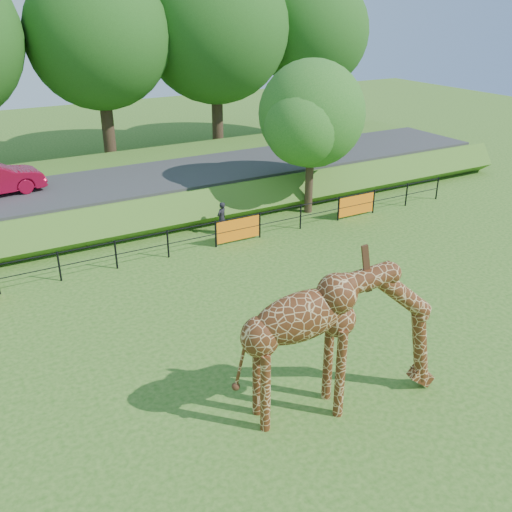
% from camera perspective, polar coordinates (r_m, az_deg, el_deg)
% --- Properties ---
extents(ground, '(90.00, 90.00, 0.00)m').
position_cam_1_polar(ground, '(15.62, 2.40, -10.70)').
color(ground, '#2A5A16').
rests_on(ground, ground).
extents(giraffe, '(5.23, 2.01, 3.68)m').
position_cam_1_polar(giraffe, '(13.33, 8.60, -8.27)').
color(giraffe, '#4E2510').
rests_on(giraffe, ground).
extents(perimeter_fence, '(28.07, 0.10, 1.10)m').
position_cam_1_polar(perimeter_fence, '(21.71, -8.80, 1.20)').
color(perimeter_fence, black).
rests_on(perimeter_fence, ground).
extents(embankment, '(40.00, 9.00, 1.30)m').
position_cam_1_polar(embankment, '(28.42, -14.43, 6.51)').
color(embankment, '#2A5A16').
rests_on(embankment, ground).
extents(road, '(40.00, 5.00, 0.12)m').
position_cam_1_polar(road, '(26.83, -13.67, 7.14)').
color(road, '#2E2E30').
rests_on(road, embankment).
extents(visitor, '(0.59, 0.51, 1.37)m').
position_cam_1_polar(visitor, '(23.69, -3.45, 3.80)').
color(visitor, black).
rests_on(visitor, ground).
extents(tree_east, '(5.40, 4.71, 6.76)m').
position_cam_1_polar(tree_east, '(25.47, 5.73, 13.59)').
color(tree_east, black).
rests_on(tree_east, ground).
extents(bg_tree_line, '(37.30, 8.80, 11.82)m').
position_cam_1_polar(bg_tree_line, '(33.99, -15.69, 20.48)').
color(bg_tree_line, black).
rests_on(bg_tree_line, ground).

